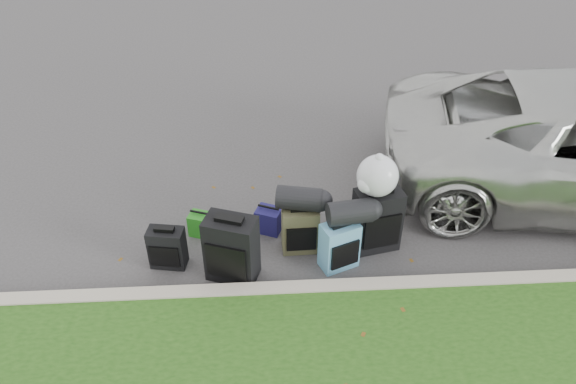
{
  "coord_description": "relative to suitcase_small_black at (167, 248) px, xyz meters",
  "views": [
    {
      "loc": [
        -0.41,
        -5.31,
        4.65
      ],
      "look_at": [
        -0.1,
        0.2,
        0.55
      ],
      "focal_mm": 35.0,
      "sensor_mm": 36.0,
      "label": 1
    }
  ],
  "objects": [
    {
      "name": "tote_green",
      "position": [
        0.34,
        0.54,
        -0.11
      ],
      "size": [
        0.32,
        0.29,
        0.3
      ],
      "primitive_type": "cube",
      "rotation": [
        0.0,
        0.0,
        -0.34
      ],
      "color": "#227B1B",
      "rests_on": "ground"
    },
    {
      "name": "suitcase_small_black",
      "position": [
        0.0,
        0.0,
        0.0
      ],
      "size": [
        0.44,
        0.29,
        0.51
      ],
      "primitive_type": "cube",
      "rotation": [
        0.0,
        0.0,
        -0.16
      ],
      "color": "black",
      "rests_on": "ground"
    },
    {
      "name": "duffel_right",
      "position": [
        2.09,
        -0.07,
        0.49
      ],
      "size": [
        0.53,
        0.34,
        0.28
      ],
      "primitive_type": "cylinder",
      "rotation": [
        0.0,
        1.57,
        0.14
      ],
      "color": "black",
      "rests_on": "suitcase_teal"
    },
    {
      "name": "tote_navy",
      "position": [
        1.19,
        0.55,
        -0.09
      ],
      "size": [
        0.37,
        0.34,
        0.33
      ],
      "primitive_type": "cube",
      "rotation": [
        0.0,
        0.0,
        -0.4
      ],
      "color": "#1A1650",
      "rests_on": "ground"
    },
    {
      "name": "trash_bag",
      "position": [
        2.42,
        0.18,
        0.79
      ],
      "size": [
        0.47,
        0.47,
        0.47
      ],
      "primitive_type": "sphere",
      "color": "silver",
      "rests_on": "suitcase_large_black_right"
    },
    {
      "name": "suitcase_teal",
      "position": [
        1.99,
        -0.13,
        0.05
      ],
      "size": [
        0.49,
        0.39,
        0.61
      ],
      "primitive_type": "cube",
      "rotation": [
        0.0,
        0.0,
        0.39
      ],
      "color": "teal",
      "rests_on": "ground"
    },
    {
      "name": "curb",
      "position": [
        1.54,
        -0.59,
        -0.18
      ],
      "size": [
        120.0,
        0.18,
        0.15
      ],
      "primitive_type": "cube",
      "color": "#9E937F",
      "rests_on": "ground"
    },
    {
      "name": "suitcase_large_black_right",
      "position": [
        2.47,
        0.19,
        0.15
      ],
      "size": [
        0.6,
        0.43,
        0.81
      ],
      "primitive_type": "cube",
      "rotation": [
        0.0,
        0.0,
        0.21
      ],
      "color": "black",
      "rests_on": "ground"
    },
    {
      "name": "suitcase_large_black_left",
      "position": [
        0.76,
        -0.22,
        0.15
      ],
      "size": [
        0.64,
        0.5,
        0.81
      ],
      "primitive_type": "cube",
      "rotation": [
        0.0,
        0.0,
        -0.33
      ],
      "color": "black",
      "rests_on": "ground"
    },
    {
      "name": "duffel_left",
      "position": [
        1.55,
        0.23,
        0.48
      ],
      "size": [
        0.57,
        0.38,
        0.28
      ],
      "primitive_type": "cylinder",
      "rotation": [
        0.0,
        1.57,
        -0.2
      ],
      "color": "black",
      "rests_on": "suitcase_olive"
    },
    {
      "name": "ground",
      "position": [
        1.54,
        0.41,
        -0.26
      ],
      "size": [
        120.0,
        120.0,
        0.0
      ],
      "primitive_type": "plane",
      "color": "#383535",
      "rests_on": "ground"
    },
    {
      "name": "suitcase_olive",
      "position": [
        1.56,
        0.19,
        0.04
      ],
      "size": [
        0.44,
        0.28,
        0.59
      ],
      "primitive_type": "cube",
      "rotation": [
        0.0,
        0.0,
        0.03
      ],
      "color": "#3A3823",
      "rests_on": "ground"
    }
  ]
}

